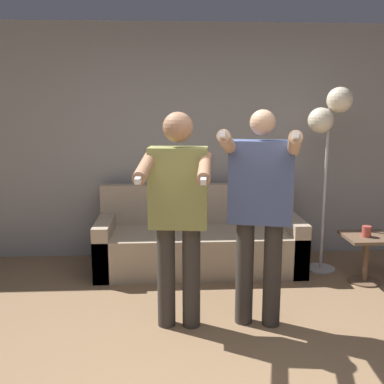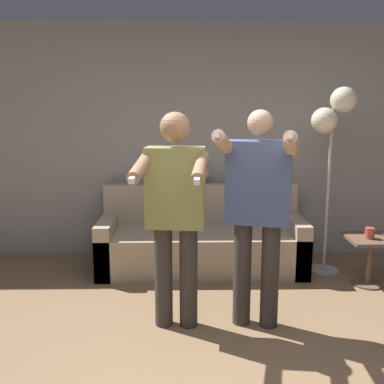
% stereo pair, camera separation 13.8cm
% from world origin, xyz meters
% --- Properties ---
extents(wall_back, '(10.00, 0.05, 2.60)m').
position_xyz_m(wall_back, '(0.00, 2.64, 1.30)').
color(wall_back, gray).
rests_on(wall_back, ground_plane).
extents(couch, '(2.13, 0.80, 0.86)m').
position_xyz_m(couch, '(-0.01, 2.16, 0.28)').
color(couch, tan).
rests_on(couch, ground_plane).
extents(person_left, '(0.56, 0.71, 1.67)m').
position_xyz_m(person_left, '(-0.26, 0.86, 0.97)').
color(person_left, '#38332D').
rests_on(person_left, ground_plane).
extents(person_right, '(0.66, 0.75, 1.69)m').
position_xyz_m(person_right, '(0.36, 0.86, 0.99)').
color(person_right, '#38332D').
rests_on(person_right, ground_plane).
extents(cat, '(0.52, 0.12, 0.17)m').
position_xyz_m(cat, '(-0.11, 2.45, 0.94)').
color(cat, tan).
rests_on(cat, couch).
extents(floor_lamp, '(0.44, 0.30, 1.90)m').
position_xyz_m(floor_lamp, '(1.28, 2.03, 1.55)').
color(floor_lamp, '#B2B2B7').
rests_on(floor_lamp, ground_plane).
extents(side_table, '(0.44, 0.44, 0.47)m').
position_xyz_m(side_table, '(1.59, 1.67, 0.34)').
color(side_table, brown).
rests_on(side_table, ground_plane).
extents(cup, '(0.09, 0.09, 0.10)m').
position_xyz_m(cup, '(1.57, 1.64, 0.53)').
color(cup, '#B7473D').
rests_on(cup, side_table).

